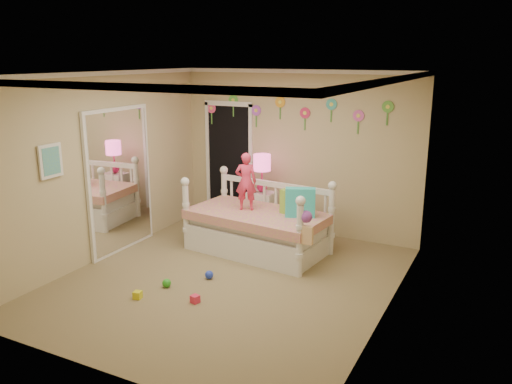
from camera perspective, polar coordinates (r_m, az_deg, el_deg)
The scene contains 18 objects.
floor at distance 6.81m, azimuth -3.08°, elevation -9.64°, with size 4.00×4.50×0.01m, color #7F684C.
ceiling at distance 6.21m, azimuth -3.41°, elevation 12.80°, with size 4.00×4.50×0.01m, color white.
back_wall at distance 8.36m, azimuth 4.52°, elevation 4.29°, with size 4.00×0.01×2.60m, color tan.
left_wall at distance 7.57m, azimuth -16.48°, elevation 2.63°, with size 0.01×4.50×2.60m, color tan.
right_wall at distance 5.68m, azimuth 14.51°, elevation -1.12°, with size 0.01×4.50×2.60m, color tan.
crown_molding at distance 6.21m, azimuth -3.41°, elevation 12.52°, with size 4.00×4.50×0.06m, color white, non-canonical shape.
daybed at distance 7.59m, azimuth 0.18°, elevation -2.59°, with size 2.02×1.09×1.09m, color white, non-canonical shape.
pillow_turquoise at distance 7.30m, azimuth 4.85°, elevation -1.15°, with size 0.41×0.14×0.41m, color #24AEB7.
pillow_lime at distance 7.42m, azimuth 4.07°, elevation -1.14°, with size 0.37×0.14×0.35m, color #8EBB39.
child at distance 7.56m, azimuth -1.11°, elevation 1.16°, with size 0.31×0.20×0.85m, color #F3375E.
nightstand at distance 8.39m, azimuth 0.64°, elevation -2.31°, with size 0.42×0.32×0.70m, color white.
table_lamp at distance 8.20m, azimuth 0.66°, elevation 2.72°, with size 0.28×0.28×0.61m.
closet_doorway at distance 8.94m, azimuth -2.98°, elevation 3.27°, with size 0.90×0.04×2.07m, color black.
flower_decals at distance 8.30m, azimuth 3.99°, elevation 8.68°, with size 3.40×0.02×0.50m, color #B2668C, non-canonical shape.
mirror_closet at distance 7.81m, azimuth -14.64°, elevation 1.23°, with size 0.07×1.30×2.10m, color white.
wall_picture at distance 6.89m, azimuth -21.54°, elevation 3.18°, with size 0.05×0.34×0.42m, color white.
hanging_bag at distance 6.70m, azimuth 5.41°, elevation -3.97°, with size 0.20×0.16×0.36m, color beige, non-canonical shape.
toy_scatter at distance 6.43m, azimuth -8.92°, elevation -10.79°, with size 0.80×1.30×0.11m, color #996666, non-canonical shape.
Camera 1 is at (3.12, -5.36, 2.80)m, focal length 36.61 mm.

